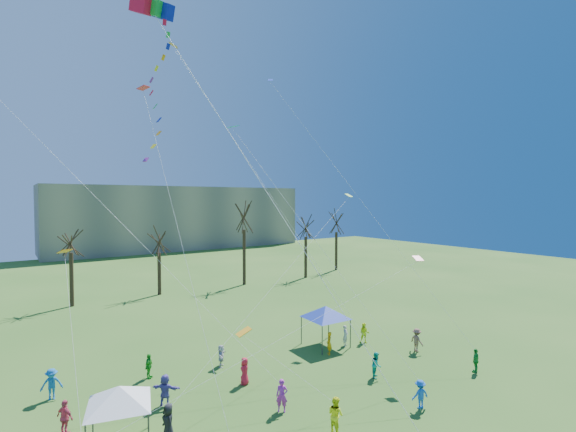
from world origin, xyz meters
TOP-DOWN VIEW (x-y plane):
  - distant_building at (22.00, 82.00)m, footprint 60.00×14.00m
  - bare_tree_row at (4.51, 36.07)m, footprint 68.31×8.31m
  - big_box_kite at (-6.52, 7.02)m, footprint 4.42×7.55m
  - canopy_tent_white at (-9.04, 6.49)m, footprint 3.88×3.88m
  - canopy_tent_blue at (7.85, 10.99)m, footprint 4.37×4.37m
  - festival_crowd at (-1.28, 6.73)m, footprint 25.84×14.68m
  - small_kites_aloft at (0.02, 11.17)m, footprint 27.41×17.42m

SIDE VIEW (x-z plane):
  - festival_crowd at x=-1.28m, z-range -0.05..1.80m
  - canopy_tent_white at x=-9.04m, z-range 1.05..4.07m
  - canopy_tent_blue at x=7.85m, z-range 1.14..4.42m
  - bare_tree_row at x=4.51m, z-range 1.28..13.34m
  - distant_building at x=22.00m, z-range 0.00..15.00m
  - small_kites_aloft at x=0.02m, z-range -3.64..30.94m
  - big_box_kite at x=-6.52m, z-range 5.22..29.61m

